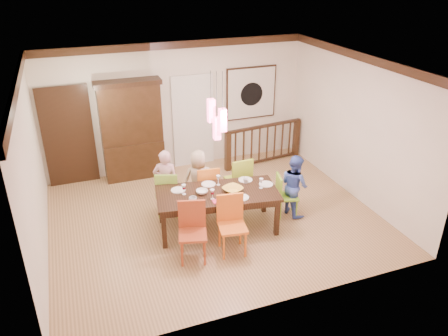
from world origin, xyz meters
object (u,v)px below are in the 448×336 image
object	(u,v)px
china_hutch	(132,130)
chair_end_right	(287,193)
chair_far_left	(168,189)
person_far_mid	(199,180)
dining_table	(217,196)
person_far_left	(166,182)
person_end_right	(294,185)
balustrade	(263,143)

from	to	relation	value
china_hutch	chair_end_right	bearing A→B (deg)	-48.23
chair_far_left	person_far_mid	size ratio (longest dim) A/B	0.76
dining_table	chair_end_right	distance (m)	1.40
person_far_left	person_end_right	world-z (taller)	person_far_left
chair_far_left	person_end_right	bearing A→B (deg)	179.96
china_hutch	person_far_left	world-z (taller)	china_hutch
chair_far_left	balustrade	world-z (taller)	balustrade
person_far_mid	person_end_right	bearing A→B (deg)	166.94
person_far_mid	dining_table	bearing A→B (deg)	109.63
person_far_left	person_end_right	size ratio (longest dim) A/B	1.08
person_far_mid	person_far_left	bearing A→B (deg)	10.99
dining_table	balustrade	xyz separation A→B (m)	(1.99, 2.33, -0.17)
dining_table	balustrade	bearing A→B (deg)	58.51
chair_far_left	balustrade	bearing A→B (deg)	-130.90
dining_table	person_far_left	distance (m)	1.13
dining_table	chair_far_left	world-z (taller)	chair_far_left
balustrade	person_end_right	distance (m)	2.37
chair_end_right	china_hutch	distance (m)	3.68
china_hutch	balustrade	world-z (taller)	china_hutch
chair_end_right	person_far_mid	world-z (taller)	person_far_mid
chair_far_left	dining_table	bearing A→B (deg)	150.56
dining_table	person_end_right	size ratio (longest dim) A/B	1.87
chair_end_right	person_far_left	xyz separation A→B (m)	(-2.12, 0.89, 0.17)
balustrade	person_far_left	xyz separation A→B (m)	(-2.72, -1.47, 0.16)
chair_end_right	chair_far_left	bearing A→B (deg)	81.53
balustrade	person_far_mid	distance (m)	2.56
person_far_mid	china_hutch	bearing A→B (deg)	-49.23
china_hutch	person_end_right	xyz separation A→B (m)	(2.57, -2.67, -0.50)
person_far_left	chair_far_left	bearing A→B (deg)	134.17
china_hutch	dining_table	bearing A→B (deg)	-69.09
person_far_left	china_hutch	bearing A→B (deg)	-58.75
china_hutch	person_far_mid	bearing A→B (deg)	-63.04
chair_far_left	person_far_mid	distance (m)	0.63
dining_table	person_far_left	bearing A→B (deg)	138.98
chair_far_left	person_far_mid	bearing A→B (deg)	-158.91
china_hutch	balustrade	size ratio (longest dim) A/B	1.08
dining_table	china_hutch	distance (m)	2.90
dining_table	balustrade	size ratio (longest dim) A/B	1.11
chair_far_left	person_end_right	xyz separation A→B (m)	(2.26, -0.81, 0.08)
chair_far_left	china_hutch	world-z (taller)	china_hutch
person_far_left	balustrade	bearing A→B (deg)	-129.74
balustrade	person_far_mid	xyz separation A→B (m)	(-2.08, -1.50, 0.11)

